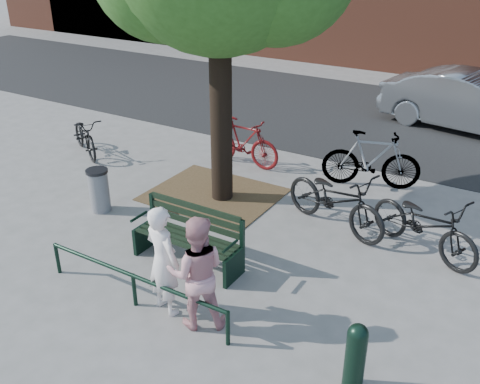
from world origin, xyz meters
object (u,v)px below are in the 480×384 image
Objects in this scene: bicycle_c at (336,199)px; parked_car at (471,102)px; bollard at (356,355)px; litter_bin at (99,190)px; person_right at (197,273)px; park_bench at (190,234)px; person_left at (163,260)px.

bicycle_c is 0.47× the size of parked_car.
litter_bin is (-5.47, 1.65, -0.05)m from bollard.
person_right is at bearing -26.12° from litter_bin.
person_right reaches higher than park_bench.
litter_bin is 0.39× the size of bicycle_c.
parked_car is at bearing -132.97° from person_right.
bollard is 0.42× the size of bicycle_c.
person_right is 9.97m from parked_car.
park_bench is at bearing -56.27° from person_left.
bollard is 5.71m from litter_bin.
person_left reaches higher than bicycle_c.
park_bench is 0.84× the size of bicycle_c.
bicycle_c is (1.48, 2.14, 0.07)m from park_bench.
bollard is at bearing -166.45° from person_left.
person_left is 2.66m from bollard.
person_left is (0.41, -1.13, 0.30)m from park_bench.
person_left is at bearing -30.25° from litter_bin.
litter_bin is (-2.83, 1.65, -0.37)m from person_left.
parked_car is at bearing 59.35° from litter_bin.
park_bench is 3.26m from bollard.
park_bench is at bearing 159.71° from bollard.
person_left is at bearing 178.10° from parked_car.
parked_car is (2.45, 8.73, 0.26)m from park_bench.
person_right reaches higher than bicycle_c.
park_bench is 2.47m from litter_bin.
bicycle_c is at bearing 55.40° from park_bench.
bollard is at bearing -16.79° from litter_bin.
bollard is 1.07× the size of litter_bin.
bollard is 0.19× the size of parked_car.
litter_bin is 4.22m from bicycle_c.
park_bench is 0.39× the size of parked_car.
person_left reaches higher than bollard.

